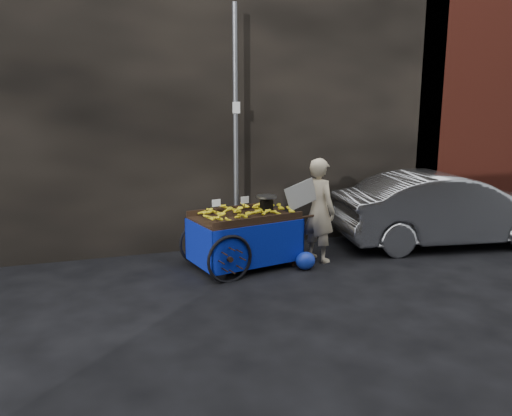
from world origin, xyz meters
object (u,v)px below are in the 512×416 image
object	(u,v)px
plastic_bag	(305,261)
banana_cart	(242,222)
parked_car	(447,209)
vendor	(319,210)

from	to	relation	value
plastic_bag	banana_cart	bearing A→B (deg)	153.10
plastic_bag	parked_car	distance (m)	3.01
banana_cart	vendor	world-z (taller)	vendor
banana_cart	parked_car	bearing A→B (deg)	-11.14
vendor	plastic_bag	world-z (taller)	vendor
vendor	plastic_bag	size ratio (longest dim) A/B	5.38
vendor	parked_car	world-z (taller)	vendor
banana_cart	plastic_bag	size ratio (longest dim) A/B	7.34
banana_cart	vendor	size ratio (longest dim) A/B	1.36
plastic_bag	parked_car	bearing A→B (deg)	10.03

